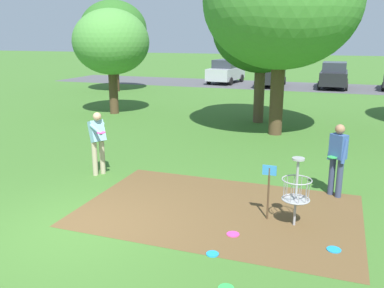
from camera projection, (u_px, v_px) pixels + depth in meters
ground_plane at (79, 229)px, 8.03m from camera, size 160.00×160.00×0.00m
dirt_tee_pad at (219, 210)px, 8.90m from camera, size 5.83×3.81×0.01m
disc_golf_basket at (293, 189)px, 8.03m from camera, size 0.98×0.58×1.39m
player_foreground_watching at (98, 139)px, 10.95m from camera, size 0.81×0.95×1.71m
player_throwing at (337, 156)px, 9.46m from camera, size 0.47×0.45×1.71m
frisbee_near_basket at (212, 254)px, 7.09m from camera, size 0.22×0.22×0.02m
frisbee_by_tee at (233, 234)px, 7.79m from camera, size 0.24×0.24×0.02m
frisbee_mid_grass at (334, 250)px, 7.23m from camera, size 0.25×0.25×0.02m
frisbee_far_left at (226, 288)px, 6.12m from camera, size 0.24×0.24×0.02m
tree_near_left at (114, 29)px, 27.06m from camera, size 4.32×4.32×5.91m
tree_near_right at (111, 42)px, 19.20m from camera, size 3.54×3.54×4.87m
tree_mid_left at (262, 31)px, 17.03m from camera, size 4.05×4.05×5.56m
tree_far_left at (282, 2)px, 14.59m from camera, size 5.59×5.59×7.19m
parking_lot_strip at (277, 86)px, 31.21m from camera, size 36.00×6.00×0.01m
parked_car_leftmost at (226, 71)px, 32.70m from camera, size 2.27×4.35×1.84m
parked_car_center_left at (271, 74)px, 30.63m from camera, size 2.13×4.28×1.84m
parked_car_center_right at (334, 75)px, 29.50m from camera, size 1.98×4.20×1.84m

